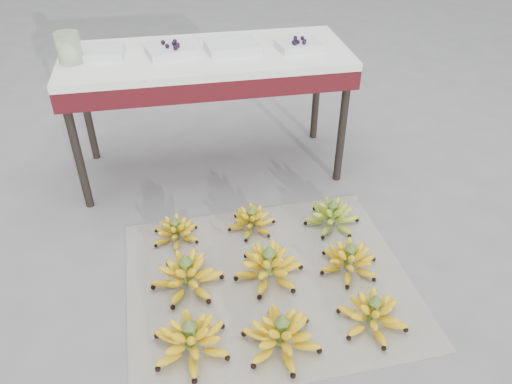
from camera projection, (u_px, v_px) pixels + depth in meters
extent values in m
plane|color=slate|center=(251.00, 277.00, 2.27)|extent=(60.00, 60.00, 0.00)
cube|color=white|center=(269.00, 282.00, 2.24)|extent=(1.29, 1.09, 0.01)
ellipsoid|color=yellow|center=(191.00, 343.00, 1.92)|extent=(0.39, 0.39, 0.09)
ellipsoid|color=yellow|center=(190.00, 336.00, 1.89)|extent=(0.27, 0.27, 0.07)
ellipsoid|color=yellow|center=(189.00, 330.00, 1.87)|extent=(0.18, 0.18, 0.06)
cylinder|color=#4F692B|center=(190.00, 336.00, 1.89)|extent=(0.05, 0.05, 0.13)
cone|color=#4F692B|center=(188.00, 322.00, 1.85)|extent=(0.06, 0.06, 0.05)
ellipsoid|color=yellow|center=(281.00, 338.00, 1.93)|extent=(0.36, 0.36, 0.09)
ellipsoid|color=yellow|center=(281.00, 332.00, 1.91)|extent=(0.25, 0.25, 0.07)
ellipsoid|color=yellow|center=(282.00, 325.00, 1.89)|extent=(0.16, 0.16, 0.06)
cylinder|color=#4F692B|center=(281.00, 332.00, 1.91)|extent=(0.05, 0.05, 0.13)
cone|color=#4F692B|center=(282.00, 318.00, 1.86)|extent=(0.06, 0.06, 0.05)
ellipsoid|color=yellow|center=(372.00, 317.00, 2.02)|extent=(0.31, 0.31, 0.08)
ellipsoid|color=yellow|center=(373.00, 311.00, 2.00)|extent=(0.22, 0.22, 0.06)
ellipsoid|color=yellow|center=(375.00, 305.00, 1.98)|extent=(0.14, 0.14, 0.05)
cylinder|color=#4F692B|center=(373.00, 311.00, 2.00)|extent=(0.05, 0.05, 0.11)
cone|color=#4F692B|center=(376.00, 298.00, 1.96)|extent=(0.05, 0.05, 0.04)
ellipsoid|color=yellow|center=(187.00, 278.00, 2.19)|extent=(0.39, 0.39, 0.09)
ellipsoid|color=yellow|center=(187.00, 271.00, 2.17)|extent=(0.27, 0.27, 0.07)
ellipsoid|color=yellow|center=(186.00, 265.00, 2.15)|extent=(0.18, 0.18, 0.06)
cylinder|color=#4F692B|center=(187.00, 271.00, 2.17)|extent=(0.05, 0.05, 0.13)
cone|color=#4F692B|center=(185.00, 258.00, 2.12)|extent=(0.06, 0.06, 0.05)
ellipsoid|color=yellow|center=(269.00, 269.00, 2.24)|extent=(0.38, 0.38, 0.09)
ellipsoid|color=yellow|center=(269.00, 262.00, 2.21)|extent=(0.26, 0.26, 0.07)
ellipsoid|color=yellow|center=(269.00, 256.00, 2.19)|extent=(0.17, 0.17, 0.06)
cylinder|color=#4F692B|center=(269.00, 262.00, 2.21)|extent=(0.05, 0.05, 0.13)
cone|color=#4F692B|center=(269.00, 249.00, 2.17)|extent=(0.06, 0.06, 0.05)
ellipsoid|color=yellow|center=(349.00, 262.00, 2.28)|extent=(0.32, 0.32, 0.08)
ellipsoid|color=yellow|center=(350.00, 257.00, 2.26)|extent=(0.23, 0.23, 0.06)
ellipsoid|color=yellow|center=(350.00, 251.00, 2.24)|extent=(0.15, 0.15, 0.05)
cylinder|color=#4F692B|center=(350.00, 257.00, 2.26)|extent=(0.04, 0.04, 0.11)
cone|color=#4F692B|center=(351.00, 245.00, 2.22)|extent=(0.05, 0.05, 0.04)
ellipsoid|color=yellow|center=(176.00, 233.00, 2.45)|extent=(0.25, 0.25, 0.07)
ellipsoid|color=yellow|center=(175.00, 229.00, 2.43)|extent=(0.18, 0.18, 0.05)
ellipsoid|color=yellow|center=(175.00, 224.00, 2.42)|extent=(0.12, 0.12, 0.04)
cylinder|color=#4F692B|center=(175.00, 229.00, 2.43)|extent=(0.04, 0.04, 0.09)
cone|color=#4F692B|center=(174.00, 219.00, 2.40)|extent=(0.04, 0.04, 0.03)
ellipsoid|color=yellow|center=(252.00, 223.00, 2.52)|extent=(0.24, 0.24, 0.07)
ellipsoid|color=yellow|center=(252.00, 218.00, 2.50)|extent=(0.17, 0.17, 0.05)
ellipsoid|color=yellow|center=(252.00, 214.00, 2.48)|extent=(0.11, 0.11, 0.04)
cylinder|color=#4F692B|center=(252.00, 218.00, 2.50)|extent=(0.04, 0.04, 0.10)
cone|color=#4F692B|center=(252.00, 208.00, 2.46)|extent=(0.05, 0.05, 0.04)
ellipsoid|color=#92BB30|center=(332.00, 219.00, 2.53)|extent=(0.34, 0.34, 0.08)
ellipsoid|color=#92BB30|center=(332.00, 213.00, 2.51)|extent=(0.24, 0.24, 0.06)
ellipsoid|color=#92BB30|center=(333.00, 208.00, 2.49)|extent=(0.16, 0.16, 0.05)
cylinder|color=#4F692B|center=(332.00, 213.00, 2.51)|extent=(0.04, 0.04, 0.11)
cone|color=#4F692B|center=(334.00, 202.00, 2.47)|extent=(0.05, 0.05, 0.04)
cylinder|color=black|center=(77.00, 152.00, 2.50)|extent=(0.04, 0.04, 0.68)
cylinder|color=black|center=(342.00, 127.00, 2.71)|extent=(0.04, 0.04, 0.68)
cylinder|color=black|center=(86.00, 108.00, 2.89)|extent=(0.04, 0.04, 0.68)
cylinder|color=black|center=(317.00, 89.00, 3.10)|extent=(0.04, 0.04, 0.68)
cube|color=#460D17|center=(207.00, 69.00, 2.63)|extent=(1.49, 0.60, 0.10)
cube|color=white|center=(206.00, 56.00, 2.59)|extent=(1.49, 0.60, 0.04)
cube|color=silver|center=(101.00, 53.00, 2.52)|extent=(0.24, 0.18, 0.04)
cube|color=silver|center=(171.00, 51.00, 2.54)|extent=(0.28, 0.23, 0.04)
sphere|color=black|center=(174.00, 43.00, 2.54)|extent=(0.02, 0.02, 0.02)
sphere|color=black|center=(175.00, 48.00, 2.49)|extent=(0.02, 0.02, 0.02)
sphere|color=black|center=(175.00, 41.00, 2.56)|extent=(0.02, 0.02, 0.02)
sphere|color=black|center=(178.00, 45.00, 2.52)|extent=(0.02, 0.02, 0.02)
sphere|color=black|center=(163.00, 42.00, 2.55)|extent=(0.02, 0.02, 0.02)
sphere|color=black|center=(177.00, 46.00, 2.51)|extent=(0.02, 0.02, 0.02)
sphere|color=black|center=(167.00, 46.00, 2.51)|extent=(0.02, 0.02, 0.02)
cube|color=silver|center=(232.00, 47.00, 2.58)|extent=(0.29, 0.22, 0.04)
cube|color=silver|center=(299.00, 45.00, 2.61)|extent=(0.24, 0.19, 0.04)
sphere|color=black|center=(298.00, 42.00, 2.57)|extent=(0.02, 0.02, 0.02)
sphere|color=black|center=(295.00, 38.00, 2.62)|extent=(0.02, 0.02, 0.02)
sphere|color=black|center=(302.00, 38.00, 2.61)|extent=(0.02, 0.02, 0.02)
sphere|color=black|center=(294.00, 42.00, 2.56)|extent=(0.02, 0.02, 0.02)
sphere|color=black|center=(295.00, 43.00, 2.55)|extent=(0.02, 0.02, 0.02)
sphere|color=black|center=(304.00, 42.00, 2.56)|extent=(0.02, 0.02, 0.02)
sphere|color=black|center=(295.00, 40.00, 2.59)|extent=(0.02, 0.02, 0.02)
sphere|color=black|center=(305.00, 41.00, 2.58)|extent=(0.02, 0.02, 0.02)
cylinder|color=beige|center=(69.00, 48.00, 2.42)|extent=(0.13, 0.13, 0.15)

